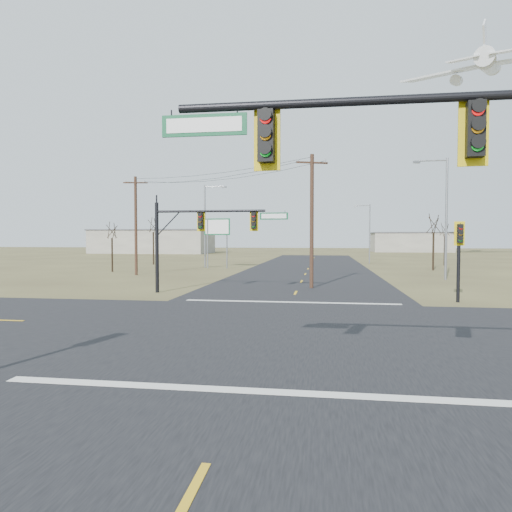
{
  "coord_description": "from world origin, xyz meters",
  "views": [
    {
      "loc": [
        1.82,
        -17.87,
        3.58
      ],
      "look_at": [
        -1.0,
        1.0,
        2.85
      ],
      "focal_mm": 32.0,
      "sensor_mm": 36.0,
      "label": 1
    }
  ],
  "objects_px": {
    "pedestal_signal_ne": "(460,243)",
    "bare_tree_d": "(445,229)",
    "bare_tree_c": "(434,223)",
    "streetlight_b": "(368,230)",
    "utility_pole_far": "(136,224)",
    "mast_arm_far": "(206,227)",
    "utility_pole_near": "(312,219)",
    "bare_tree_a": "(112,230)",
    "streetlight_a": "(444,212)",
    "mast_arm_near": "(487,163)",
    "highway_sign": "(217,233)",
    "streetlight_c": "(207,221)",
    "bare_tree_b": "(153,225)"
  },
  "relations": [
    {
      "from": "utility_pole_far",
      "to": "pedestal_signal_ne",
      "type": "bearing_deg",
      "value": -31.45
    },
    {
      "from": "mast_arm_near",
      "to": "utility_pole_near",
      "type": "bearing_deg",
      "value": 103.8
    },
    {
      "from": "mast_arm_near",
      "to": "streetlight_b",
      "type": "distance_m",
      "value": 57.66
    },
    {
      "from": "pedestal_signal_ne",
      "to": "bare_tree_d",
      "type": "distance_m",
      "value": 37.8
    },
    {
      "from": "bare_tree_c",
      "to": "bare_tree_d",
      "type": "height_order",
      "value": "bare_tree_c"
    },
    {
      "from": "bare_tree_a",
      "to": "bare_tree_c",
      "type": "distance_m",
      "value": 35.5
    },
    {
      "from": "streetlight_b",
      "to": "utility_pole_far",
      "type": "bearing_deg",
      "value": -127.67
    },
    {
      "from": "mast_arm_far",
      "to": "mast_arm_near",
      "type": "bearing_deg",
      "value": -62.42
    },
    {
      "from": "utility_pole_far",
      "to": "bare_tree_c",
      "type": "height_order",
      "value": "utility_pole_far"
    },
    {
      "from": "streetlight_b",
      "to": "bare_tree_d",
      "type": "bearing_deg",
      "value": -10.86
    },
    {
      "from": "pedestal_signal_ne",
      "to": "streetlight_a",
      "type": "relative_size",
      "value": 0.43
    },
    {
      "from": "mast_arm_far",
      "to": "utility_pole_near",
      "type": "bearing_deg",
      "value": 29.98
    },
    {
      "from": "streetlight_a",
      "to": "bare_tree_a",
      "type": "height_order",
      "value": "streetlight_a"
    },
    {
      "from": "utility_pole_near",
      "to": "utility_pole_far",
      "type": "distance_m",
      "value": 19.86
    },
    {
      "from": "streetlight_b",
      "to": "bare_tree_c",
      "type": "xyz_separation_m",
      "value": [
        5.92,
        -13.16,
        0.54
      ]
    },
    {
      "from": "utility_pole_near",
      "to": "bare_tree_b",
      "type": "distance_m",
      "value": 35.06
    },
    {
      "from": "utility_pole_far",
      "to": "highway_sign",
      "type": "relative_size",
      "value": 1.61
    },
    {
      "from": "utility_pole_far",
      "to": "bare_tree_c",
      "type": "xyz_separation_m",
      "value": [
        30.47,
        11.12,
        0.31
      ]
    },
    {
      "from": "streetlight_c",
      "to": "bare_tree_c",
      "type": "bearing_deg",
      "value": 14.17
    },
    {
      "from": "utility_pole_near",
      "to": "bare_tree_a",
      "type": "height_order",
      "value": "utility_pole_near"
    },
    {
      "from": "utility_pole_near",
      "to": "streetlight_a",
      "type": "relative_size",
      "value": 0.91
    },
    {
      "from": "utility_pole_far",
      "to": "utility_pole_near",
      "type": "bearing_deg",
      "value": -28.82
    },
    {
      "from": "mast_arm_far",
      "to": "bare_tree_a",
      "type": "xyz_separation_m",
      "value": [
        -14.8,
        17.04,
        0.17
      ]
    },
    {
      "from": "highway_sign",
      "to": "mast_arm_near",
      "type": "bearing_deg",
      "value": -66.6
    },
    {
      "from": "utility_pole_far",
      "to": "bare_tree_c",
      "type": "relative_size",
      "value": 1.42
    },
    {
      "from": "mast_arm_far",
      "to": "streetlight_c",
      "type": "distance_m",
      "value": 26.63
    },
    {
      "from": "mast_arm_near",
      "to": "streetlight_c",
      "type": "xyz_separation_m",
      "value": [
        -17.35,
        45.41,
        0.69
      ]
    },
    {
      "from": "mast_arm_near",
      "to": "utility_pole_far",
      "type": "bearing_deg",
      "value": 127.05
    },
    {
      "from": "streetlight_c",
      "to": "utility_pole_far",
      "type": "bearing_deg",
      "value": -91.83
    },
    {
      "from": "bare_tree_d",
      "to": "mast_arm_far",
      "type": "bearing_deg",
      "value": -124.13
    },
    {
      "from": "pedestal_signal_ne",
      "to": "bare_tree_d",
      "type": "xyz_separation_m",
      "value": [
        8.4,
        36.82,
        1.51
      ]
    },
    {
      "from": "bare_tree_c",
      "to": "bare_tree_d",
      "type": "relative_size",
      "value": 1.13
    },
    {
      "from": "bare_tree_a",
      "to": "bare_tree_c",
      "type": "height_order",
      "value": "bare_tree_c"
    },
    {
      "from": "streetlight_a",
      "to": "bare_tree_b",
      "type": "bearing_deg",
      "value": 128.5
    },
    {
      "from": "pedestal_signal_ne",
      "to": "streetlight_b",
      "type": "height_order",
      "value": "streetlight_b"
    },
    {
      "from": "utility_pole_near",
      "to": "streetlight_c",
      "type": "bearing_deg",
      "value": 121.75
    },
    {
      "from": "utility_pole_far",
      "to": "streetlight_b",
      "type": "relative_size",
      "value": 1.13
    },
    {
      "from": "pedestal_signal_ne",
      "to": "bare_tree_c",
      "type": "bearing_deg",
      "value": 89.14
    },
    {
      "from": "mast_arm_near",
      "to": "bare_tree_b",
      "type": "bearing_deg",
      "value": 121.81
    },
    {
      "from": "mast_arm_far",
      "to": "streetlight_c",
      "type": "relative_size",
      "value": 0.87
    },
    {
      "from": "utility_pole_near",
      "to": "bare_tree_d",
      "type": "height_order",
      "value": "utility_pole_near"
    },
    {
      "from": "streetlight_a",
      "to": "bare_tree_d",
      "type": "relative_size",
      "value": 1.76
    },
    {
      "from": "mast_arm_far",
      "to": "utility_pole_near",
      "type": "relative_size",
      "value": 0.92
    },
    {
      "from": "streetlight_a",
      "to": "streetlight_b",
      "type": "distance_m",
      "value": 25.71
    },
    {
      "from": "mast_arm_far",
      "to": "utility_pole_far",
      "type": "xyz_separation_m",
      "value": [
        -10.63,
        13.63,
        0.67
      ]
    },
    {
      "from": "bare_tree_c",
      "to": "bare_tree_d",
      "type": "distance_m",
      "value": 10.61
    },
    {
      "from": "utility_pole_near",
      "to": "pedestal_signal_ne",
      "type": "bearing_deg",
      "value": -36.5
    },
    {
      "from": "streetlight_c",
      "to": "bare_tree_d",
      "type": "relative_size",
      "value": 1.7
    },
    {
      "from": "bare_tree_a",
      "to": "bare_tree_c",
      "type": "xyz_separation_m",
      "value": [
        34.64,
        7.71,
        0.81
      ]
    },
    {
      "from": "highway_sign",
      "to": "streetlight_b",
      "type": "bearing_deg",
      "value": 38.32
    }
  ]
}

